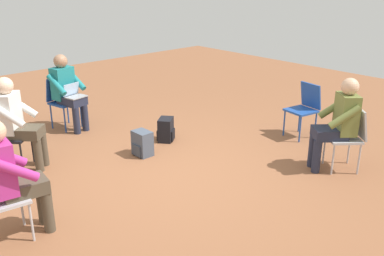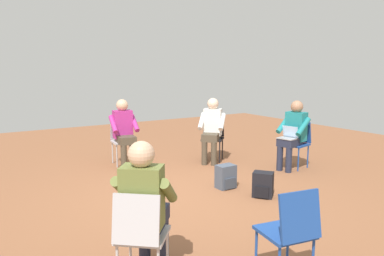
# 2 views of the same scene
# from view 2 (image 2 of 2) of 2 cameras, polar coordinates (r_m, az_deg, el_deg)

# --- Properties ---
(ground_plane) EXTENTS (14.28, 14.28, 0.00)m
(ground_plane) POSITION_cam_2_polar(r_m,az_deg,el_deg) (5.47, -1.42, -10.25)
(ground_plane) COLOR brown
(chair_west) EXTENTS (0.49, 0.46, 0.85)m
(chair_west) POSITION_cam_2_polar(r_m,az_deg,el_deg) (3.33, 14.76, -14.63)
(chair_west) COLOR #1E4799
(chair_west) RESTS_ON ground
(chair_south) EXTENTS (0.48, 0.51, 0.85)m
(chair_south) POSITION_cam_2_polar(r_m,az_deg,el_deg) (7.13, 15.77, -1.87)
(chair_south) COLOR #1E4799
(chair_south) RESTS_ON ground
(chair_east) EXTENTS (0.48, 0.44, 0.85)m
(chair_east) POSITION_cam_2_polar(r_m,az_deg,el_deg) (7.25, -10.60, -1.49)
(chair_east) COLOR #B7B7BC
(chair_east) RESTS_ON ground
(chair_southeast) EXTENTS (0.58, 0.58, 0.85)m
(chair_southeast) POSITION_cam_2_polar(r_m,az_deg,el_deg) (7.41, 3.27, -1.11)
(chair_southeast) COLOR black
(chair_southeast) RESTS_ON ground
(chair_northwest) EXTENTS (0.59, 0.58, 0.85)m
(chair_northwest) POSITION_cam_2_polar(r_m,az_deg,el_deg) (3.20, -7.86, -15.42)
(chair_northwest) COLOR #B7B7BC
(chair_northwest) RESTS_ON ground
(person_with_laptop) EXTENTS (0.56, 0.58, 1.24)m
(person_with_laptop) POSITION_cam_2_polar(r_m,az_deg,el_deg) (6.95, 15.15, -0.47)
(person_with_laptop) COLOR #23283D
(person_with_laptop) RESTS_ON ground
(person_in_olive) EXTENTS (0.63, 0.63, 1.24)m
(person_in_olive) POSITION_cam_2_polar(r_m,az_deg,el_deg) (3.27, -7.12, -11.08)
(person_in_olive) COLOR #23283D
(person_in_olive) RESTS_ON ground
(person_in_white) EXTENTS (0.63, 0.63, 1.24)m
(person_in_white) POSITION_cam_2_polar(r_m,az_deg,el_deg) (7.22, 3.05, 0.20)
(person_in_white) COLOR #4C4233
(person_in_white) RESTS_ON ground
(person_in_magenta) EXTENTS (0.55, 0.53, 1.24)m
(person_in_magenta) POSITION_cam_2_polar(r_m,az_deg,el_deg) (7.06, -10.31, -0.14)
(person_in_magenta) COLOR #4C4233
(person_in_magenta) RESTS_ON ground
(backpack_near_laptop_user) EXTENTS (0.34, 0.33, 0.36)m
(backpack_near_laptop_user) POSITION_cam_2_polar(r_m,az_deg,el_deg) (5.47, 10.76, -8.68)
(backpack_near_laptop_user) COLOR black
(backpack_near_laptop_user) RESTS_ON ground
(backpack_by_empty_chair) EXTENTS (0.25, 0.28, 0.36)m
(backpack_by_empty_chair) POSITION_cam_2_polar(r_m,az_deg,el_deg) (5.78, 5.15, -7.58)
(backpack_by_empty_chair) COLOR #475160
(backpack_by_empty_chair) RESTS_ON ground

